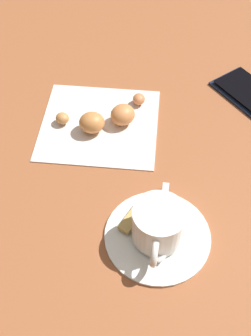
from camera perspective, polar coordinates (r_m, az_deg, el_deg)
name	(u,v)px	position (r m, az deg, el deg)	size (l,w,h in m)	color
ground_plane	(131,182)	(0.61, 0.75, -1.92)	(1.80, 1.80, 0.00)	#995531
saucer	(158,235)	(0.56, 4.32, -9.00)	(0.14, 0.14, 0.01)	white
espresso_cup	(158,225)	(0.53, 4.43, -7.59)	(0.09, 0.07, 0.05)	white
teaspoon	(161,234)	(0.55, 4.80, -8.83)	(0.12, 0.04, 0.01)	silver
sugar_packet	(136,215)	(0.57, 1.44, -6.34)	(0.06, 0.02, 0.01)	tan
napkin	(99,124)	(0.69, -3.51, 5.92)	(0.17, 0.18, 0.00)	silver
croissant	(106,117)	(0.67, -2.57, 6.84)	(0.09, 0.15, 0.03)	#C8884B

